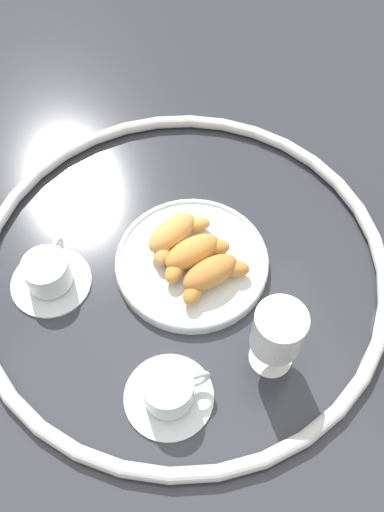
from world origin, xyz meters
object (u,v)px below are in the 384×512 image
at_px(croissant_small, 193,254).
at_px(coffee_cup_far, 49,274).
at_px(croissant_extra, 211,275).
at_px(croissant_large, 176,234).
at_px(juice_glass_left, 278,333).
at_px(pastry_plate, 192,262).
at_px(coffee_cup_near, 169,391).

distance_m(croissant_small, coffee_cup_far, 0.24).
bearing_deg(croissant_extra, croissant_large, -74.25).
bearing_deg(juice_glass_left, croissant_small, -74.28).
bearing_deg(juice_glass_left, croissant_extra, -74.43).
relative_size(croissant_large, juice_glass_left, 0.88).
height_order(pastry_plate, croissant_extra, croissant_extra).
relative_size(pastry_plate, coffee_cup_far, 1.93).
bearing_deg(croissant_extra, pastry_plate, -74.05).
bearing_deg(coffee_cup_near, juice_glass_left, -178.24).
relative_size(croissant_extra, coffee_cup_near, 0.98).
bearing_deg(coffee_cup_far, croissant_extra, 157.78).
height_order(croissant_large, juice_glass_left, juice_glass_left).
distance_m(pastry_plate, juice_glass_left, 0.22).
relative_size(croissant_extra, coffee_cup_far, 0.98).
relative_size(croissant_small, coffee_cup_near, 0.98).
distance_m(croissant_large, croissant_small, 0.05).
height_order(coffee_cup_far, juice_glass_left, juice_glass_left).
xyz_separation_m(croissant_large, juice_glass_left, (-0.07, 0.25, 0.05)).
height_order(croissant_small, coffee_cup_far, croissant_small).
height_order(croissant_extra, juice_glass_left, juice_glass_left).
bearing_deg(croissant_large, coffee_cup_near, 68.54).
height_order(coffee_cup_near, coffee_cup_far, same).
bearing_deg(croissant_large, croissant_small, 105.33).
xyz_separation_m(coffee_cup_near, juice_glass_left, (-0.17, -0.01, 0.07)).
bearing_deg(coffee_cup_far, croissant_large, 178.59).
bearing_deg(croissant_large, juice_glass_left, 105.64).
relative_size(coffee_cup_far, juice_glass_left, 0.97).
distance_m(croissant_small, croissant_extra, 0.05).
bearing_deg(croissant_small, coffee_cup_far, -12.87).
relative_size(croissant_small, coffee_cup_far, 0.98).
distance_m(croissant_large, croissant_extra, 0.10).
bearing_deg(croissant_small, coffee_cup_near, 61.14).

